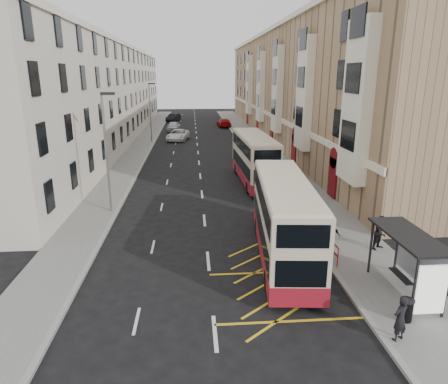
{
  "coord_description": "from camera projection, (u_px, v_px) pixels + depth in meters",
  "views": [
    {
      "loc": [
        -0.68,
        -14.69,
        9.19
      ],
      "look_at": [
        1.06,
        7.05,
        2.78
      ],
      "focal_mm": 32.0,
      "sensor_mm": 36.0,
      "label": 1
    }
  ],
  "objects": [
    {
      "name": "kerb_left",
      "position": [
        145.0,
        159.0,
        44.9
      ],
      "size": [
        0.25,
        120.0,
        0.15
      ],
      "primitive_type": "cube",
      "color": "gray",
      "rests_on": "ground"
    },
    {
      "name": "street_lamp_far",
      "position": [
        150.0,
        109.0,
        55.06
      ],
      "size": [
        0.93,
        0.18,
        8.0
      ],
      "color": "gray",
      "rests_on": "pavement_left"
    },
    {
      "name": "pedestrian_far",
      "position": [
        330.0,
        237.0,
        20.77
      ],
      "size": [
        1.12,
        0.47,
        1.9
      ],
      "primitive_type": "imported",
      "rotation": [
        0.0,
        0.0,
        3.15
      ],
      "color": "black",
      "rests_on": "pavement_right"
    },
    {
      "name": "ground",
      "position": [
        212.0,
        303.0,
        16.69
      ],
      "size": [
        200.0,
        200.0,
        0.0
      ],
      "primitive_type": "plane",
      "color": "black",
      "rests_on": "ground"
    },
    {
      "name": "guard_railing",
      "position": [
        318.0,
        229.0,
        22.43
      ],
      "size": [
        0.06,
        6.56,
        1.01
      ],
      "color": "red",
      "rests_on": "pavement_right"
    },
    {
      "name": "terrace_left",
      "position": [
        102.0,
        94.0,
        57.34
      ],
      "size": [
        9.18,
        79.0,
        13.25
      ],
      "color": "beige",
      "rests_on": "ground"
    },
    {
      "name": "pedestrian_mid",
      "position": [
        381.0,
        232.0,
        21.36
      ],
      "size": [
        1.14,
        1.06,
        1.87
      ],
      "primitive_type": "imported",
      "rotation": [
        0.0,
        0.0,
        0.52
      ],
      "color": "black",
      "rests_on": "pavement_right"
    },
    {
      "name": "terrace_right",
      "position": [
        296.0,
        87.0,
        59.1
      ],
      "size": [
        10.75,
        79.0,
        15.25
      ],
      "color": "tan",
      "rests_on": "ground"
    },
    {
      "name": "litter_bin",
      "position": [
        406.0,
        309.0,
        15.18
      ],
      "size": [
        0.54,
        0.54,
        0.9
      ],
      "color": "black",
      "rests_on": "pavement_right"
    },
    {
      "name": "pedestrian_near",
      "position": [
        400.0,
        319.0,
        13.96
      ],
      "size": [
        0.73,
        0.63,
        1.69
      ],
      "primitive_type": "imported",
      "rotation": [
        0.0,
        0.0,
        3.58
      ],
      "color": "black",
      "rests_on": "pavement_right"
    },
    {
      "name": "bus_shelter",
      "position": [
        415.0,
        254.0,
        16.35
      ],
      "size": [
        1.65,
        4.25,
        2.7
      ],
      "color": "black",
      "rests_on": "pavement_right"
    },
    {
      "name": "white_van",
      "position": [
        178.0,
        135.0,
        58.08
      ],
      "size": [
        3.55,
        6.04,
        1.58
      ],
      "primitive_type": "imported",
      "rotation": [
        0.0,
        0.0,
        -0.17
      ],
      "color": "white",
      "rests_on": "ground"
    },
    {
      "name": "car_silver",
      "position": [
        173.0,
        127.0,
        67.42
      ],
      "size": [
        2.33,
        4.86,
        1.6
      ],
      "primitive_type": "imported",
      "rotation": [
        0.0,
        0.0,
        -0.09
      ],
      "color": "#B7B8BF",
      "rests_on": "ground"
    },
    {
      "name": "car_dark",
      "position": [
        174.0,
        117.0,
        82.0
      ],
      "size": [
        3.16,
        5.06,
        1.57
      ],
      "primitive_type": "imported",
      "rotation": [
        0.0,
        0.0,
        -0.34
      ],
      "color": "black",
      "rests_on": "ground"
    },
    {
      "name": "car_red",
      "position": [
        224.0,
        123.0,
        73.14
      ],
      "size": [
        2.49,
        5.55,
        1.58
      ],
      "primitive_type": "imported",
      "rotation": [
        0.0,
        0.0,
        3.19
      ],
      "color": "#990806",
      "rests_on": "ground"
    },
    {
      "name": "pavement_left",
      "position": [
        132.0,
        159.0,
        44.79
      ],
      "size": [
        3.0,
        120.0,
        0.15
      ],
      "primitive_type": "cube",
      "color": "#62625D",
      "rests_on": "ground"
    },
    {
      "name": "double_decker_front",
      "position": [
        284.0,
        219.0,
        20.31
      ],
      "size": [
        3.36,
        10.63,
        4.17
      ],
      "rotation": [
        0.0,
        0.0,
        -0.09
      ],
      "color": "beige",
      "rests_on": "ground"
    },
    {
      "name": "kerb_right",
      "position": [
        251.0,
        157.0,
        45.82
      ],
      "size": [
        0.25,
        120.0,
        0.15
      ],
      "primitive_type": "cube",
      "color": "gray",
      "rests_on": "ground"
    },
    {
      "name": "road_markings",
      "position": [
        197.0,
        139.0,
        59.72
      ],
      "size": [
        10.0,
        110.0,
        0.01
      ],
      "primitive_type": null,
      "color": "silver",
      "rests_on": "ground"
    },
    {
      "name": "street_lamp_near",
      "position": [
        106.0,
        147.0,
        26.37
      ],
      "size": [
        0.93,
        0.18,
        8.0
      ],
      "color": "gray",
      "rests_on": "pavement_left"
    },
    {
      "name": "pavement_right",
      "position": [
        268.0,
        157.0,
        45.97
      ],
      "size": [
        4.0,
        120.0,
        0.15
      ],
      "primitive_type": "cube",
      "color": "#62625D",
      "rests_on": "ground"
    },
    {
      "name": "double_decker_rear",
      "position": [
        254.0,
        159.0,
        34.88
      ],
      "size": [
        2.76,
        10.65,
        4.22
      ],
      "rotation": [
        0.0,
        0.0,
        0.03
      ],
      "color": "beige",
      "rests_on": "ground"
    }
  ]
}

